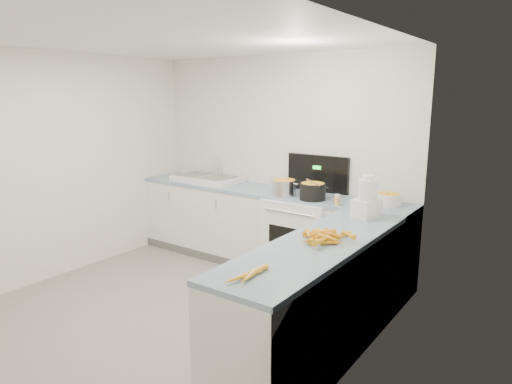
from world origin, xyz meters
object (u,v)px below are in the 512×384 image
Objects in this scene: sink at (207,178)px; steel_pot at (284,189)px; mixing_bowl at (388,200)px; spice_jar at (337,201)px; black_pot at (313,192)px; extract_bottle at (336,200)px; stove at (304,236)px; food_processor at (367,199)px.

steel_pot is (1.27, -0.16, 0.04)m from sink.
mixing_bowl reaches higher than spice_jar.
spice_jar is at bearing -14.77° from black_pot.
spice_jar reaches higher than extract_bottle.
extract_bottle is at bearing -5.68° from sink.
extract_bottle is 0.98× the size of spice_jar.
extract_bottle is (-0.46, -0.26, -0.01)m from mixing_bowl.
steel_pot is (-0.18, -0.15, 0.55)m from stove.
spice_jar is (1.94, -0.23, 0.01)m from sink.
stove is 0.58m from black_pot.
sink is 1.96m from spice_jar.
steel_pot is 0.68m from spice_jar.
black_pot reaches higher than extract_bottle.
sink is 3.12× the size of black_pot.
spice_jar is (-0.42, -0.30, -0.01)m from mixing_bowl.
steel_pot is at bearing -177.57° from black_pot.
food_processor is (0.91, -0.48, 0.63)m from stove.
stove is 0.59m from steel_pot.
mixing_bowl is (0.91, 0.08, 0.53)m from stove.
mixing_bowl is 0.52m from spice_jar.
sink is 2.23× the size of food_processor.
stove is 14.43× the size of extract_bottle.
stove reaches higher than extract_bottle.
spice_jar is at bearing 147.62° from food_processor.
food_processor reaches higher than extract_bottle.
stove is at bearing 38.45° from steel_pot.
food_processor reaches higher than black_pot.
sink is at bearing 174.80° from black_pot.
extract_bottle is (0.45, -0.17, 0.51)m from stove.
steel_pot is 0.64m from extract_bottle.
food_processor is (0.45, -0.31, 0.12)m from extract_bottle.
stove is 1.21m from food_processor.
mixing_bowl is at bearing 5.24° from stove.
mixing_bowl is 2.69× the size of spice_jar.
steel_pot is 0.98× the size of black_pot.
black_pot is 0.34m from spice_jar.
steel_pot is 1.15m from food_processor.
stove is 1.58× the size of sink.
food_processor is at bearing -32.38° from spice_jar.
steel_pot reaches higher than mixing_bowl.
steel_pot is 0.35m from black_pot.
extract_bottle is 0.24× the size of food_processor.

